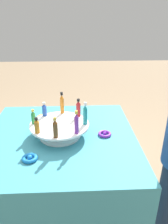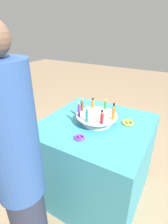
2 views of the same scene
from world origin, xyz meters
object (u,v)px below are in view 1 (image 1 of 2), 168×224
at_px(display_stand, 60,128).
at_px(bottle_red, 78,108).
at_px(bottle_teal, 85,114).
at_px(ribbon_bow_purple, 105,134).
at_px(bottle_purple, 76,123).
at_px(ribbon_bow_blue, 30,158).
at_px(bottle_orange, 62,104).
at_px(bottle_brown, 55,128).
at_px(ribbon_bow_gold, 43,117).
at_px(bottle_amber, 37,126).
at_px(bottle_blue, 44,110).
at_px(bottle_green, 33,117).

height_order(display_stand, bottle_red, bottle_red).
bearing_deg(bottle_teal, ribbon_bow_purple, 1.76).
bearing_deg(bottle_purple, ribbon_bow_blue, -154.24).
xyz_separation_m(bottle_purple, ribbon_bow_purple, (0.17, 0.11, -0.13)).
bearing_deg(bottle_orange, bottle_brown, -94.03).
bearing_deg(ribbon_bow_gold, bottle_orange, -31.71).
bearing_deg(display_stand, bottle_purple, -49.03).
distance_m(bottle_teal, ribbon_bow_gold, 0.39).
bearing_deg(bottle_amber, ribbon_bow_blue, -101.52).
bearing_deg(ribbon_bow_gold, bottle_blue, -76.45).
height_order(display_stand, bottle_green, bottle_green).
xyz_separation_m(bottle_brown, ribbon_bow_blue, (-0.13, -0.08, -0.12)).
distance_m(bottle_red, ribbon_bow_purple, 0.22).
bearing_deg(bottle_blue, ribbon_bow_purple, -18.19).
bearing_deg(ribbon_bow_purple, bottle_teal, -178.24).
xyz_separation_m(bottle_red, ribbon_bow_gold, (-0.24, 0.14, -0.12)).
distance_m(bottle_brown, bottle_amber, 0.11).
xyz_separation_m(bottle_teal, bottle_blue, (-0.25, 0.12, -0.02)).
distance_m(bottle_brown, bottle_blue, 0.28).
height_order(bottle_blue, ribbon_bow_purple, bottle_blue).
xyz_separation_m(bottle_amber, ribbon_bow_blue, (-0.03, -0.13, -0.11)).
xyz_separation_m(bottle_teal, ribbon_bow_blue, (-0.29, -0.22, -0.13)).
bearing_deg(display_stand, bottle_orange, 85.97).
xyz_separation_m(bottle_red, bottle_green, (-0.26, -0.09, -0.01)).
relative_size(display_stand, bottle_brown, 3.04).
distance_m(bottle_orange, ribbon_bow_purple, 0.33).
xyz_separation_m(bottle_red, ribbon_bow_purple, (0.15, -0.10, -0.12)).
bearing_deg(bottle_green, bottle_brown, -49.03).
height_order(bottle_brown, bottle_teal, bottle_teal).
relative_size(bottle_teal, bottle_red, 1.19).
height_order(bottle_purple, bottle_green, bottle_purple).
relative_size(bottle_purple, bottle_blue, 1.48).
height_order(bottle_blue, bottle_amber, same).
bearing_deg(bottle_red, ribbon_bow_purple, -34.33).
height_order(ribbon_bow_blue, ribbon_bow_purple, ribbon_bow_blue).
distance_m(display_stand, bottle_red, 0.17).
bearing_deg(ribbon_bow_gold, ribbon_bow_blue, -91.48).
relative_size(bottle_blue, ribbon_bow_purple, 1.13).
distance_m(bottle_brown, ribbon_bow_blue, 0.19).
xyz_separation_m(display_stand, bottle_blue, (-0.10, 0.11, 0.07)).
bearing_deg(display_stand, ribbon_bow_purple, -1.48).
bearing_deg(bottle_teal, bottle_green, 175.97).
height_order(bottle_amber, ribbon_bow_blue, bottle_amber).
xyz_separation_m(bottle_orange, bottle_green, (-0.16, -0.14, -0.02)).
relative_size(bottle_red, ribbon_bow_purple, 1.44).
bearing_deg(ribbon_bow_purple, bottle_blue, 161.81).
xyz_separation_m(bottle_brown, bottle_red, (0.12, 0.25, 0.00)).
xyz_separation_m(bottle_red, bottle_blue, (-0.21, 0.01, -0.01)).
xyz_separation_m(display_stand, ribbon_bow_purple, (0.27, -0.01, -0.04)).
bearing_deg(bottle_amber, bottle_green, 108.47).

